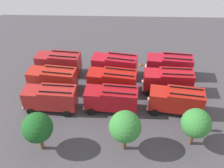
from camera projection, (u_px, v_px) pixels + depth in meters
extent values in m
plane|color=#423F44|center=(112.00, 91.00, 38.49)|extent=(54.05, 54.05, 0.00)
cube|color=#A91322|center=(154.00, 64.00, 40.48)|extent=(2.45, 2.72, 2.60)
cube|color=#8C9EAD|center=(147.00, 62.00, 40.39)|extent=(0.30, 2.12, 1.46)
cube|color=#A91322|center=(176.00, 65.00, 40.01)|extent=(5.04, 2.99, 2.90)
cube|color=black|center=(178.00, 59.00, 38.50)|extent=(4.31, 0.57, 0.12)
cube|color=black|center=(178.00, 54.00, 39.56)|extent=(4.31, 0.57, 0.12)
cube|color=silver|center=(146.00, 69.00, 41.32)|extent=(0.45, 2.38, 0.28)
cylinder|color=black|center=(151.00, 76.00, 40.55)|extent=(1.13, 0.46, 1.10)
cylinder|color=black|center=(152.00, 67.00, 42.40)|extent=(1.13, 0.46, 1.10)
cylinder|color=black|center=(183.00, 79.00, 40.03)|extent=(1.13, 0.46, 1.10)
cylinder|color=black|center=(182.00, 70.00, 41.88)|extent=(1.13, 0.46, 1.10)
cube|color=#AF1422|center=(100.00, 63.00, 40.58)|extent=(2.57, 2.82, 2.60)
cube|color=#8C9EAD|center=(93.00, 61.00, 40.54)|extent=(0.42, 2.11, 1.46)
cube|color=#AF1422|center=(121.00, 65.00, 39.97)|extent=(5.14, 3.24, 2.90)
cube|color=black|center=(121.00, 59.00, 38.46)|extent=(4.28, 0.81, 0.12)
cube|color=black|center=(122.00, 54.00, 39.51)|extent=(4.28, 0.81, 0.12)
cube|color=silver|center=(93.00, 68.00, 41.48)|extent=(0.58, 2.38, 0.28)
cylinder|color=black|center=(97.00, 75.00, 40.67)|extent=(1.14, 0.52, 1.10)
cylinder|color=black|center=(100.00, 67.00, 42.50)|extent=(1.14, 0.52, 1.10)
cylinder|color=black|center=(127.00, 79.00, 39.94)|extent=(1.14, 0.52, 1.10)
cylinder|color=black|center=(130.00, 70.00, 41.78)|extent=(1.14, 0.52, 1.10)
cube|color=maroon|center=(44.00, 61.00, 41.01)|extent=(2.44, 2.71, 2.60)
cube|color=#8C9EAD|center=(37.00, 59.00, 40.92)|extent=(0.29, 2.12, 1.46)
cube|color=maroon|center=(65.00, 62.00, 40.56)|extent=(5.03, 2.97, 2.90)
cube|color=black|center=(63.00, 56.00, 39.04)|extent=(4.31, 0.55, 0.12)
cube|color=black|center=(65.00, 52.00, 40.10)|extent=(4.31, 0.55, 0.12)
cube|color=silver|center=(38.00, 67.00, 41.86)|extent=(0.44, 2.38, 0.28)
cylinder|color=black|center=(42.00, 73.00, 41.08)|extent=(1.13, 0.46, 1.10)
cylinder|color=black|center=(47.00, 65.00, 42.93)|extent=(1.13, 0.46, 1.10)
cylinder|color=black|center=(72.00, 76.00, 40.58)|extent=(1.13, 0.46, 1.10)
cylinder|color=black|center=(75.00, 67.00, 42.43)|extent=(1.13, 0.46, 1.10)
cube|color=#AE121A|center=(151.00, 80.00, 37.28)|extent=(2.33, 2.61, 2.60)
cube|color=#8C9EAD|center=(144.00, 78.00, 37.15)|extent=(0.19, 2.13, 1.46)
cube|color=#AE121A|center=(176.00, 80.00, 36.97)|extent=(4.92, 2.74, 2.90)
cube|color=black|center=(178.00, 74.00, 35.45)|extent=(4.32, 0.34, 0.12)
cube|color=black|center=(177.00, 69.00, 36.51)|extent=(4.32, 0.34, 0.12)
cube|color=silver|center=(142.00, 85.00, 38.08)|extent=(0.32, 2.38, 0.28)
cylinder|color=black|center=(149.00, 93.00, 37.34)|extent=(1.12, 0.41, 1.10)
cylinder|color=black|center=(149.00, 83.00, 39.20)|extent=(1.12, 0.41, 1.10)
cylinder|color=black|center=(183.00, 95.00, 37.03)|extent=(1.12, 0.41, 1.10)
cylinder|color=black|center=(181.00, 84.00, 38.89)|extent=(1.12, 0.41, 1.10)
cube|color=#AF1410|center=(96.00, 79.00, 37.42)|extent=(2.52, 2.78, 2.60)
cube|color=#8C9EAD|center=(89.00, 77.00, 37.36)|extent=(0.37, 2.12, 1.46)
cube|color=#AF1410|center=(119.00, 81.00, 36.87)|extent=(5.10, 3.13, 2.90)
cube|color=black|center=(119.00, 75.00, 35.35)|extent=(4.30, 0.71, 0.12)
cube|color=black|center=(120.00, 69.00, 36.41)|extent=(4.30, 0.71, 0.12)
cube|color=silver|center=(88.00, 84.00, 38.29)|extent=(0.52, 2.38, 0.28)
cylinder|color=black|center=(93.00, 92.00, 37.49)|extent=(1.14, 0.50, 1.10)
cylinder|color=black|center=(97.00, 82.00, 39.34)|extent=(1.14, 0.50, 1.10)
cylinder|color=black|center=(126.00, 96.00, 36.86)|extent=(1.14, 0.50, 1.10)
cylinder|color=black|center=(128.00, 85.00, 38.70)|extent=(1.14, 0.50, 1.10)
cube|color=#AF2319|center=(37.00, 77.00, 37.73)|extent=(2.48, 2.74, 2.60)
cube|color=#8C9EAD|center=(30.00, 75.00, 37.65)|extent=(0.33, 2.12, 1.46)
cube|color=#AF2319|center=(59.00, 79.00, 37.23)|extent=(5.06, 3.05, 2.90)
cube|color=black|center=(56.00, 73.00, 35.71)|extent=(4.30, 0.63, 0.12)
cube|color=black|center=(60.00, 67.00, 36.77)|extent=(4.30, 0.63, 0.12)
cube|color=silver|center=(31.00, 83.00, 38.59)|extent=(0.48, 2.38, 0.28)
cylinder|color=black|center=(34.00, 90.00, 37.80)|extent=(1.13, 0.48, 1.10)
cylinder|color=black|center=(40.00, 80.00, 39.65)|extent=(1.13, 0.48, 1.10)
cylinder|color=black|center=(66.00, 94.00, 37.23)|extent=(1.13, 0.48, 1.10)
cylinder|color=black|center=(71.00, 83.00, 39.08)|extent=(1.13, 0.48, 1.10)
cube|color=#A91A12|center=(158.00, 98.00, 34.14)|extent=(2.53, 2.79, 2.60)
cube|color=#8C9EAD|center=(150.00, 96.00, 34.08)|extent=(0.38, 2.11, 1.46)
cube|color=#A91A12|center=(184.00, 100.00, 33.57)|extent=(5.11, 3.15, 2.90)
cube|color=black|center=(187.00, 95.00, 32.06)|extent=(4.29, 0.73, 0.12)
cube|color=black|center=(186.00, 88.00, 33.12)|extent=(4.29, 0.73, 0.12)
cube|color=silver|center=(148.00, 103.00, 35.02)|extent=(0.53, 2.38, 0.28)
cylinder|color=black|center=(154.00, 112.00, 34.22)|extent=(1.14, 0.50, 1.10)
cylinder|color=black|center=(155.00, 101.00, 36.06)|extent=(1.14, 0.50, 1.10)
cylinder|color=black|center=(192.00, 117.00, 33.56)|extent=(1.14, 0.50, 1.10)
cylinder|color=black|center=(191.00, 105.00, 35.40)|extent=(1.14, 0.50, 1.10)
cube|color=maroon|center=(94.00, 97.00, 34.27)|extent=(2.42, 2.69, 2.60)
cube|color=#8C9EAD|center=(86.00, 95.00, 34.17)|extent=(0.28, 2.12, 1.46)
cube|color=maroon|center=(119.00, 99.00, 33.84)|extent=(5.01, 2.93, 2.90)
cube|color=black|center=(119.00, 93.00, 32.32)|extent=(4.31, 0.52, 0.12)
cube|color=black|center=(120.00, 86.00, 33.38)|extent=(4.31, 0.52, 0.12)
cube|color=silver|center=(85.00, 103.00, 35.10)|extent=(0.42, 2.38, 0.28)
cylinder|color=black|center=(91.00, 112.00, 34.33)|extent=(1.13, 0.45, 1.10)
cylinder|color=black|center=(94.00, 100.00, 36.19)|extent=(1.13, 0.45, 1.10)
cylinder|color=black|center=(127.00, 115.00, 33.86)|extent=(1.13, 0.45, 1.10)
cylinder|color=black|center=(129.00, 103.00, 35.72)|extent=(1.13, 0.45, 1.10)
cube|color=#A2211E|center=(33.00, 97.00, 34.33)|extent=(2.34, 2.62, 2.60)
cube|color=#8C9EAD|center=(25.00, 95.00, 34.20)|extent=(0.20, 2.13, 1.46)
cube|color=#A2211E|center=(58.00, 98.00, 34.00)|extent=(4.93, 2.77, 2.90)
cube|color=black|center=(55.00, 92.00, 32.48)|extent=(4.32, 0.36, 0.12)
cube|color=black|center=(58.00, 85.00, 33.54)|extent=(4.32, 0.36, 0.12)
cube|color=silver|center=(26.00, 103.00, 35.13)|extent=(0.33, 2.38, 0.28)
cylinder|color=black|center=(31.00, 111.00, 34.38)|extent=(1.12, 0.41, 1.10)
cylinder|color=black|center=(36.00, 99.00, 36.24)|extent=(1.12, 0.41, 1.10)
cylinder|color=black|center=(66.00, 114.00, 34.05)|extent=(1.12, 0.41, 1.10)
cylinder|color=black|center=(70.00, 101.00, 35.91)|extent=(1.12, 0.41, 1.10)
cylinder|color=black|center=(176.00, 63.00, 43.81)|extent=(0.16, 0.16, 0.75)
cylinder|color=black|center=(175.00, 63.00, 43.66)|extent=(0.16, 0.16, 0.75)
cube|color=#B7140F|center=(176.00, 60.00, 43.30)|extent=(0.38, 0.48, 0.65)
sphere|color=#9E704C|center=(177.00, 57.00, 43.03)|extent=(0.21, 0.21, 0.21)
cylinder|color=#B7140F|center=(177.00, 57.00, 42.98)|extent=(0.26, 0.26, 0.06)
cylinder|color=black|center=(169.00, 82.00, 39.62)|extent=(0.16, 0.16, 0.84)
cylinder|color=black|center=(170.00, 81.00, 39.71)|extent=(0.16, 0.16, 0.84)
cube|color=gold|center=(170.00, 78.00, 39.17)|extent=(0.48, 0.43, 0.73)
sphere|color=beige|center=(171.00, 75.00, 38.87)|extent=(0.24, 0.24, 0.24)
cylinder|color=gold|center=(171.00, 75.00, 38.81)|extent=(0.30, 0.30, 0.07)
cylinder|color=black|center=(206.00, 129.00, 32.13)|extent=(0.16, 0.16, 0.84)
cylinder|color=black|center=(205.00, 128.00, 32.28)|extent=(0.16, 0.16, 0.84)
cube|color=black|center=(207.00, 124.00, 31.71)|extent=(0.43, 0.48, 0.73)
sphere|color=brown|center=(208.00, 122.00, 31.41)|extent=(0.24, 0.24, 0.24)
cylinder|color=black|center=(208.00, 121.00, 31.35)|extent=(0.30, 0.30, 0.07)
cylinder|color=black|center=(121.00, 130.00, 32.06)|extent=(0.16, 0.16, 0.78)
cylinder|color=black|center=(121.00, 129.00, 32.21)|extent=(0.16, 0.16, 0.78)
cube|color=#B7140F|center=(121.00, 125.00, 31.68)|extent=(0.35, 0.47, 0.68)
sphere|color=tan|center=(121.00, 123.00, 31.40)|extent=(0.22, 0.22, 0.22)
cylinder|color=#B7140F|center=(121.00, 122.00, 31.34)|extent=(0.27, 0.27, 0.07)
cylinder|color=brown|center=(192.00, 138.00, 30.24)|extent=(0.43, 0.43, 2.13)
sphere|color=#337A33|center=(196.00, 123.00, 28.66)|extent=(3.41, 3.41, 3.41)
cylinder|color=brown|center=(124.00, 142.00, 29.66)|extent=(0.45, 0.45, 2.26)
sphere|color=#337A33|center=(125.00, 127.00, 27.98)|extent=(3.62, 3.62, 3.62)
cylinder|color=brown|center=(41.00, 142.00, 29.69)|extent=(0.43, 0.43, 2.16)
sphere|color=#19511E|center=(37.00, 128.00, 28.09)|extent=(3.46, 3.46, 3.46)
cone|color=#F2600C|center=(141.00, 64.00, 43.64)|extent=(0.43, 0.43, 0.62)
cone|color=#F2600C|center=(160.00, 82.00, 39.68)|extent=(0.48, 0.48, 0.68)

